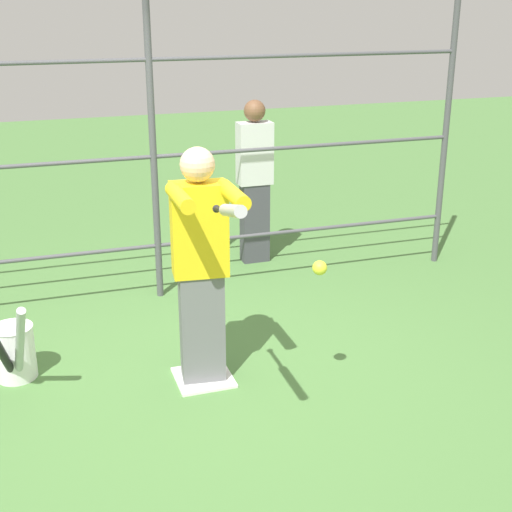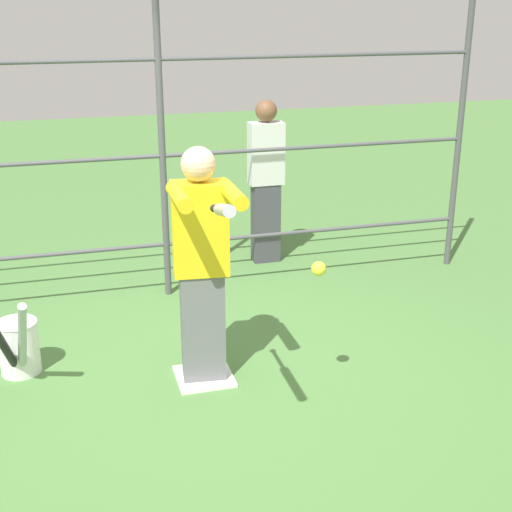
{
  "view_description": "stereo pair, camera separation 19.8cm",
  "coord_description": "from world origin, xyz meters",
  "px_view_note": "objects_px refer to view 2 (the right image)",
  "views": [
    {
      "loc": [
        1.06,
        4.4,
        2.61
      ],
      "look_at": [
        -0.33,
        0.2,
        0.97
      ],
      "focal_mm": 50.0,
      "sensor_mm": 36.0,
      "label": 1
    },
    {
      "loc": [
        0.87,
        4.46,
        2.61
      ],
      "look_at": [
        -0.33,
        0.2,
        0.97
      ],
      "focal_mm": 50.0,
      "sensor_mm": 36.0,
      "label": 2
    }
  ],
  "objects_px": {
    "bat_bucket": "(18,346)",
    "softball_in_flight": "(319,269)",
    "batter": "(201,260)",
    "bystander_behind_fence": "(266,180)",
    "baseball_bat_swinging": "(223,210)"
  },
  "relations": [
    {
      "from": "bat_bucket",
      "to": "baseball_bat_swinging",
      "type": "bearing_deg",
      "value": 131.07
    },
    {
      "from": "softball_in_flight",
      "to": "bat_bucket",
      "type": "height_order",
      "value": "softball_in_flight"
    },
    {
      "from": "baseball_bat_swinging",
      "to": "softball_in_flight",
      "type": "bearing_deg",
      "value": -146.58
    },
    {
      "from": "batter",
      "to": "bystander_behind_fence",
      "type": "relative_size",
      "value": 1.02
    },
    {
      "from": "bat_bucket",
      "to": "softball_in_flight",
      "type": "bearing_deg",
      "value": 155.1
    },
    {
      "from": "bat_bucket",
      "to": "bystander_behind_fence",
      "type": "relative_size",
      "value": 0.46
    },
    {
      "from": "baseball_bat_swinging",
      "to": "softball_in_flight",
      "type": "relative_size",
      "value": 9.25
    },
    {
      "from": "bat_bucket",
      "to": "bystander_behind_fence",
      "type": "height_order",
      "value": "bystander_behind_fence"
    },
    {
      "from": "softball_in_flight",
      "to": "bystander_behind_fence",
      "type": "relative_size",
      "value": 0.06
    },
    {
      "from": "baseball_bat_swinging",
      "to": "bystander_behind_fence",
      "type": "xyz_separation_m",
      "value": [
        -1.18,
        -3.18,
        -0.69
      ]
    },
    {
      "from": "batter",
      "to": "bystander_behind_fence",
      "type": "distance_m",
      "value": 2.48
    },
    {
      "from": "softball_in_flight",
      "to": "bat_bucket",
      "type": "xyz_separation_m",
      "value": [
        1.94,
        -0.9,
        -0.73
      ]
    },
    {
      "from": "baseball_bat_swinging",
      "to": "softball_in_flight",
      "type": "xyz_separation_m",
      "value": [
        -0.73,
        -0.48,
        -0.59
      ]
    },
    {
      "from": "baseball_bat_swinging",
      "to": "softball_in_flight",
      "type": "height_order",
      "value": "baseball_bat_swinging"
    },
    {
      "from": "bat_bucket",
      "to": "bystander_behind_fence",
      "type": "distance_m",
      "value": 3.05
    }
  ]
}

